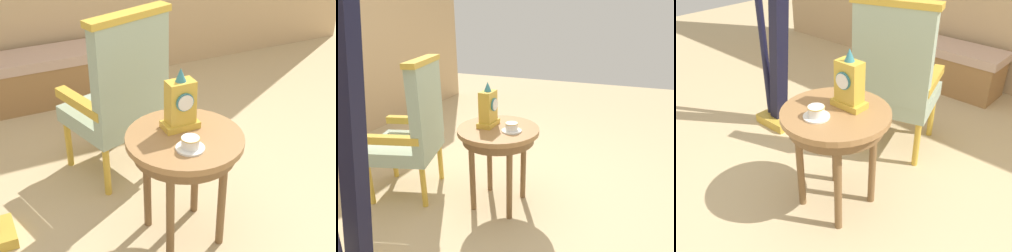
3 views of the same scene
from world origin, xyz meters
TOP-DOWN VIEW (x-y plane):
  - ground_plane at (0.00, 0.00)m, footprint 10.00×10.00m
  - side_table at (-0.09, -0.03)m, footprint 0.61×0.61m
  - teacup_left at (-0.12, -0.15)m, footprint 0.14×0.14m
  - mantel_clock at (-0.07, 0.06)m, footprint 0.19×0.11m
  - armchair at (-0.18, 0.67)m, footprint 0.67×0.67m
  - harp at (-1.09, 0.36)m, footprint 0.40×0.24m

SIDE VIEW (x-z plane):
  - ground_plane at x=0.00m, z-range 0.00..0.00m
  - side_table at x=-0.09m, z-range 0.24..0.89m
  - armchair at x=-0.18m, z-range 0.02..1.16m
  - teacup_left at x=-0.12m, z-range 0.65..0.71m
  - harp at x=-1.09m, z-range -0.17..1.56m
  - mantel_clock at x=-0.07m, z-range 0.62..0.95m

